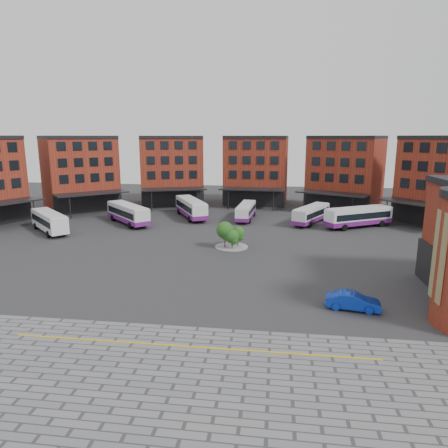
# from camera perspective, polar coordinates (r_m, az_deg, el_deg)

# --- Properties ---
(ground) EXTENTS (160.00, 160.00, 0.00)m
(ground) POSITION_cam_1_polar(r_m,az_deg,el_deg) (42.21, -3.51, -7.61)
(ground) COLOR #28282B
(ground) RESTS_ON ground
(paving_zone) EXTENTS (50.00, 22.00, 0.02)m
(paving_zone) POSITION_cam_1_polar(r_m,az_deg,el_deg) (22.94, -9.70, -26.73)
(paving_zone) COLOR slate
(paving_zone) RESTS_ON ground
(yellow_line) EXTENTS (26.00, 0.15, 0.02)m
(yellow_line) POSITION_cam_1_polar(r_m,az_deg,el_deg) (29.33, -4.92, -17.04)
(yellow_line) COLOR gold
(yellow_line) RESTS_ON paving_zone
(main_building) EXTENTS (94.14, 42.48, 14.60)m
(main_building) POSITION_cam_1_polar(r_m,az_deg,el_deg) (78.50, -1.69, 7.13)
(main_building) COLOR maroon
(main_building) RESTS_ON ground
(tree_island) EXTENTS (4.40, 4.40, 3.58)m
(tree_island) POSITION_cam_1_polar(r_m,az_deg,el_deg) (52.36, 0.95, -1.50)
(tree_island) COLOR gray
(tree_island) RESTS_ON ground
(bus_a) EXTENTS (9.63, 9.40, 3.10)m
(bus_a) POSITION_cam_1_polar(r_m,az_deg,el_deg) (66.85, -23.70, 0.48)
(bus_a) COLOR silver
(bus_a) RESTS_ON ground
(bus_b) EXTENTS (10.04, 10.31, 3.30)m
(bus_b) POSITION_cam_1_polar(r_m,az_deg,el_deg) (69.01, -13.57, 1.49)
(bus_b) COLOR silver
(bus_b) RESTS_ON ground
(bus_c) EXTENTS (8.00, 11.97, 3.39)m
(bus_c) POSITION_cam_1_polar(r_m,az_deg,el_deg) (72.42, -4.74, 2.34)
(bus_c) COLOR silver
(bus_c) RESTS_ON ground
(bus_d) EXTENTS (3.00, 10.07, 2.80)m
(bus_d) POSITION_cam_1_polar(r_m,az_deg,el_deg) (70.79, 3.15, 1.87)
(bus_d) COLOR silver
(bus_d) RESTS_ON ground
(bus_e) EXTENTS (6.96, 10.47, 2.96)m
(bus_e) POSITION_cam_1_polar(r_m,az_deg,el_deg) (69.05, 12.37, 1.40)
(bus_e) COLOR silver
(bus_e) RESTS_ON ground
(bus_f) EXTENTS (11.46, 8.19, 3.29)m
(bus_f) POSITION_cam_1_polar(r_m,az_deg,el_deg) (67.98, 18.67, 1.02)
(bus_f) COLOR white
(bus_f) RESTS_ON ground
(blue_car) EXTENTS (4.72, 2.29, 1.49)m
(blue_car) POSITION_cam_1_polar(r_m,az_deg,el_deg) (36.21, 17.95, -10.44)
(blue_car) COLOR #0E31B6
(blue_car) RESTS_ON ground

